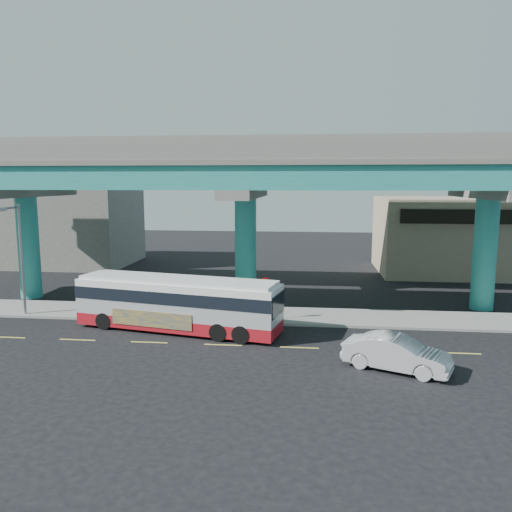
# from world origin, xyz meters

# --- Properties ---
(ground) EXTENTS (120.00, 120.00, 0.00)m
(ground) POSITION_xyz_m (0.00, 0.00, 0.00)
(ground) COLOR black
(ground) RESTS_ON ground
(sidewalk) EXTENTS (70.00, 4.00, 0.15)m
(sidewalk) POSITION_xyz_m (0.00, 5.50, 0.07)
(sidewalk) COLOR gray
(sidewalk) RESTS_ON ground
(lane_markings) EXTENTS (58.00, 0.12, 0.01)m
(lane_markings) POSITION_xyz_m (-0.00, -0.30, 0.01)
(lane_markings) COLOR #D8C64C
(lane_markings) RESTS_ON ground
(viaduct) EXTENTS (52.00, 12.40, 11.70)m
(viaduct) POSITION_xyz_m (-0.00, 9.11, 9.14)
(viaduct) COLOR #217D76
(viaduct) RESTS_ON ground
(building_beige) EXTENTS (14.00, 10.23, 7.00)m
(building_beige) POSITION_xyz_m (18.00, 22.98, 3.51)
(building_beige) COLOR tan
(building_beige) RESTS_ON ground
(building_concrete) EXTENTS (12.00, 10.00, 9.00)m
(building_concrete) POSITION_xyz_m (-20.00, 24.00, 4.50)
(building_concrete) COLOR gray
(building_concrete) RESTS_ON ground
(transit_bus) EXTENTS (12.23, 4.98, 3.07)m
(transit_bus) POSITION_xyz_m (-3.02, 2.00, 1.68)
(transit_bus) COLOR maroon
(transit_bus) RESTS_ON ground
(sedan) EXTENTS (5.20, 6.01, 1.57)m
(sedan) POSITION_xyz_m (8.42, -2.91, 0.79)
(sedan) COLOR #AFAFB4
(sedan) RESTS_ON ground
(street_lamp) EXTENTS (0.50, 2.31, 6.95)m
(street_lamp) POSITION_xyz_m (-13.53, 3.46, 4.72)
(street_lamp) COLOR gray
(street_lamp) RESTS_ON sidewalk
(stop_sign) EXTENTS (0.79, 0.11, 2.64)m
(stop_sign) POSITION_xyz_m (1.81, 4.18, 2.06)
(stop_sign) COLOR gray
(stop_sign) RESTS_ON sidewalk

